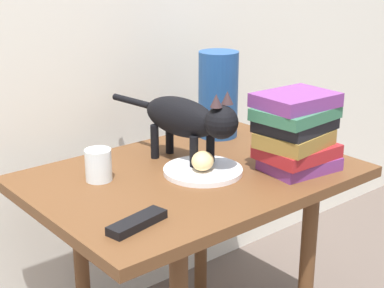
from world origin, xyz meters
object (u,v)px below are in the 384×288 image
Objects in this scene: bread_roll at (203,161)px; green_vase at (218,94)px; tv_remote at (137,222)px; cat at (188,119)px; candle_jar at (99,167)px; plate at (203,171)px; side_table at (192,199)px; book_stack at (296,131)px.

green_vase reaches higher than bread_roll.
bread_roll is 0.53× the size of tv_remote.
green_vase reaches higher than cat.
green_vase is 0.52m from candle_jar.
candle_jar reaches higher than plate.
cat is at bearing -149.35° from green_vase.
cat is 0.28m from candle_jar.
tv_remote is at bearing -146.87° from green_vase.
book_stack is (0.23, -0.17, 0.19)m from side_table.
side_table is 0.22m from cat.
side_table is at bearing 143.76° from book_stack.
cat is 1.74× the size of green_vase.
green_vase is (0.24, 0.14, 0.01)m from cat.
side_table is 0.34m from book_stack.
side_table is at bearing 19.79° from tv_remote.
green_vase is at bearing 22.48° from tv_remote.
tv_remote is (-0.58, -0.38, -0.13)m from green_vase.
green_vase is 1.83× the size of tv_remote.
book_stack is at bearing -33.54° from plate.
candle_jar is 0.57× the size of tv_remote.
bread_roll is 0.27m from book_stack.
bread_roll is at bearing -138.68° from green_vase.
green_vase is 0.70m from tv_remote.
candle_jar reaches higher than bread_roll.
green_vase is at bearing 35.95° from side_table.
cat is (0.03, 0.05, 0.21)m from side_table.
side_table is 0.37m from tv_remote.
book_stack reaches higher than side_table.
cat is at bearing 24.19° from tv_remote.
cat is 3.19× the size of tv_remote.
plate reaches higher than side_table.
book_stack is at bearing -31.32° from candle_jar.
plate is at bearing 146.46° from book_stack.
plate is 0.15m from cat.
bread_roll is 0.17× the size of cat.
bread_roll is at bearing 14.15° from tv_remote.
cat is at bearing 131.81° from book_stack.
plate is at bearing -99.70° from cat.
side_table is 1.83× the size of cat.
plate is at bearing 44.14° from bread_roll.
cat reaches higher than bread_roll.
tv_remote is at bearing -155.20° from bread_roll.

